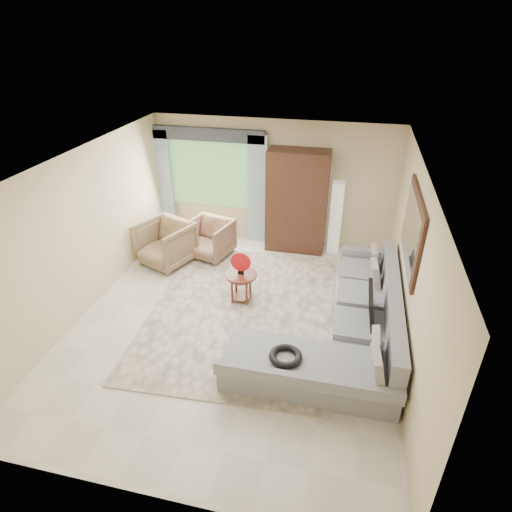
% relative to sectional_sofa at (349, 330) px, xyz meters
% --- Properties ---
extents(ground, '(6.00, 6.00, 0.00)m').
position_rel_sectional_sofa_xyz_m(ground, '(-1.78, 0.18, -0.28)').
color(ground, silver).
rests_on(ground, ground).
extents(area_rug, '(3.20, 4.15, 0.02)m').
position_rel_sectional_sofa_xyz_m(area_rug, '(-1.75, 0.48, -0.27)').
color(area_rug, beige).
rests_on(area_rug, ground).
extents(sectional_sofa, '(2.30, 3.46, 0.90)m').
position_rel_sectional_sofa_xyz_m(sectional_sofa, '(0.00, 0.00, 0.00)').
color(sectional_sofa, gray).
rests_on(sectional_sofa, ground).
extents(tv_screen, '(0.14, 0.74, 0.48)m').
position_rel_sectional_sofa_xyz_m(tv_screen, '(0.27, 0.07, 0.44)').
color(tv_screen, black).
rests_on(tv_screen, sectional_sofa).
extents(garden_hose, '(0.43, 0.43, 0.09)m').
position_rel_sectional_sofa_xyz_m(garden_hose, '(-0.78, -1.05, 0.26)').
color(garden_hose, black).
rests_on(garden_hose, sectional_sofa).
extents(coffee_table, '(0.54, 0.54, 0.54)m').
position_rel_sectional_sofa_xyz_m(coffee_table, '(-1.84, 0.75, 0.00)').
color(coffee_table, '#471E13').
rests_on(coffee_table, ground).
extents(red_disc, '(0.34, 0.03, 0.34)m').
position_rel_sectional_sofa_xyz_m(red_disc, '(-1.84, 0.75, 0.49)').
color(red_disc, red).
rests_on(red_disc, coffee_table).
extents(armchair_left, '(1.21, 1.22, 0.86)m').
position_rel_sectional_sofa_xyz_m(armchair_left, '(-3.63, 1.68, 0.15)').
color(armchair_left, olive).
rests_on(armchair_left, ground).
extents(armchair_right, '(1.01, 1.03, 0.77)m').
position_rel_sectional_sofa_xyz_m(armchair_right, '(-2.89, 2.16, 0.10)').
color(armchair_right, '#966752').
rests_on(armchair_right, ground).
extents(potted_plant, '(0.51, 0.46, 0.49)m').
position_rel_sectional_sofa_xyz_m(potted_plant, '(-3.76, 2.56, -0.04)').
color(potted_plant, '#999999').
rests_on(potted_plant, ground).
extents(armoire, '(1.20, 0.55, 2.10)m').
position_rel_sectional_sofa_xyz_m(armoire, '(-1.23, 2.90, 0.77)').
color(armoire, black).
rests_on(armoire, ground).
extents(floor_lamp, '(0.24, 0.24, 1.50)m').
position_rel_sectional_sofa_xyz_m(floor_lamp, '(-0.43, 2.96, 0.47)').
color(floor_lamp, silver).
rests_on(floor_lamp, ground).
extents(window, '(1.80, 0.04, 1.40)m').
position_rel_sectional_sofa_xyz_m(window, '(-3.13, 3.15, 1.12)').
color(window, '#669E59').
rests_on(window, wall_back).
extents(curtain_left, '(0.40, 0.08, 2.30)m').
position_rel_sectional_sofa_xyz_m(curtain_left, '(-4.18, 3.06, 0.87)').
color(curtain_left, '#9EB7CC').
rests_on(curtain_left, ground).
extents(curtain_right, '(0.40, 0.08, 2.30)m').
position_rel_sectional_sofa_xyz_m(curtain_right, '(-2.08, 3.06, 0.87)').
color(curtain_right, '#9EB7CC').
rests_on(curtain_right, ground).
extents(valance, '(2.40, 0.12, 0.26)m').
position_rel_sectional_sofa_xyz_m(valance, '(-3.13, 3.08, 1.97)').
color(valance, '#1E232D').
rests_on(valance, wall_back).
extents(wall_mirror, '(0.05, 1.70, 1.05)m').
position_rel_sectional_sofa_xyz_m(wall_mirror, '(0.68, 0.53, 1.47)').
color(wall_mirror, black).
rests_on(wall_mirror, wall_right).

